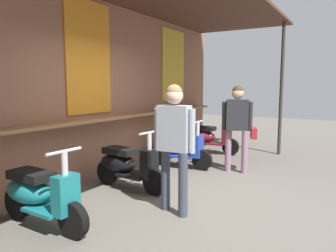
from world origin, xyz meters
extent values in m
plane|color=#605B54|center=(0.00, 0.00, 0.00)|extent=(26.33, 26.33, 0.00)
cube|color=#8C5B44|center=(0.00, 2.02, 1.64)|extent=(9.40, 0.25, 3.28)
cube|color=olive|center=(0.00, 1.72, 1.08)|extent=(8.46, 0.36, 0.05)
cube|color=orange|center=(0.05, 1.89, 2.12)|extent=(1.03, 0.02, 1.88)
cube|color=gold|center=(2.91, 1.89, 2.14)|extent=(1.03, 0.02, 1.70)
cylinder|color=#332D28|center=(3.95, -0.47, 1.58)|extent=(0.08, 0.08, 3.15)
ellipsoid|color=#197075|center=(-1.67, 1.25, 0.40)|extent=(0.40, 0.71, 0.30)
cube|color=black|center=(-1.67, 1.20, 0.60)|extent=(0.31, 0.56, 0.10)
cube|color=#197075|center=(-1.68, 0.90, 0.25)|extent=(0.39, 0.51, 0.04)
cube|color=#197075|center=(-1.69, 0.60, 0.47)|extent=(0.28, 0.17, 0.44)
cylinder|color=#B7B7BC|center=(-1.69, 0.60, 0.60)|extent=(0.07, 0.07, 0.70)
cylinder|color=#B7B7BC|center=(-1.69, 0.60, 0.95)|extent=(0.46, 0.05, 0.04)
cylinder|color=black|center=(-1.69, 0.50, 0.20)|extent=(0.11, 0.40, 0.40)
cylinder|color=black|center=(-1.67, 1.50, 0.20)|extent=(0.11, 0.40, 0.40)
ellipsoid|color=black|center=(-0.01, 1.25, 0.40)|extent=(0.43, 0.73, 0.30)
cube|color=black|center=(-0.02, 1.20, 0.60)|extent=(0.34, 0.57, 0.10)
cube|color=black|center=(-0.04, 0.90, 0.25)|extent=(0.41, 0.53, 0.04)
cube|color=black|center=(-0.06, 0.60, 0.47)|extent=(0.29, 0.18, 0.44)
cylinder|color=#B7B7BC|center=(-0.06, 0.60, 0.60)|extent=(0.07, 0.07, 0.70)
cylinder|color=#B7B7BC|center=(-0.06, 0.60, 0.95)|extent=(0.46, 0.07, 0.04)
cylinder|color=black|center=(-0.07, 0.50, 0.20)|extent=(0.13, 0.41, 0.40)
cylinder|color=black|center=(0.00, 1.50, 0.20)|extent=(0.13, 0.41, 0.40)
ellipsoid|color=#233D9E|center=(1.60, 1.25, 0.40)|extent=(0.41, 0.71, 0.30)
cube|color=black|center=(1.61, 1.20, 0.60)|extent=(0.32, 0.56, 0.10)
cube|color=#233D9E|center=(1.62, 0.90, 0.25)|extent=(0.40, 0.51, 0.04)
cube|color=#233D9E|center=(1.63, 0.60, 0.47)|extent=(0.29, 0.17, 0.44)
cylinder|color=#B7B7BC|center=(1.63, 0.60, 0.60)|extent=(0.07, 0.07, 0.70)
cylinder|color=#B7B7BC|center=(1.63, 0.60, 0.95)|extent=(0.46, 0.05, 0.04)
cylinder|color=black|center=(1.63, 0.50, 0.20)|extent=(0.12, 0.40, 0.40)
cylinder|color=black|center=(1.59, 1.50, 0.20)|extent=(0.12, 0.40, 0.40)
ellipsoid|color=maroon|center=(3.25, 1.25, 0.40)|extent=(0.38, 0.70, 0.30)
cube|color=black|center=(3.25, 1.20, 0.60)|extent=(0.30, 0.55, 0.10)
cube|color=maroon|center=(3.25, 0.90, 0.25)|extent=(0.38, 0.50, 0.04)
cube|color=maroon|center=(3.25, 0.60, 0.47)|extent=(0.28, 0.16, 0.44)
cylinder|color=#B7B7BC|center=(3.25, 0.60, 0.60)|extent=(0.07, 0.07, 0.70)
cylinder|color=#B7B7BC|center=(3.25, 0.60, 0.95)|extent=(0.46, 0.04, 0.04)
cylinder|color=black|center=(3.25, 0.50, 0.20)|extent=(0.10, 0.40, 0.40)
cylinder|color=black|center=(3.25, 1.50, 0.20)|extent=(0.10, 0.40, 0.40)
cylinder|color=gray|center=(1.83, 0.04, 0.41)|extent=(0.12, 0.12, 0.81)
cylinder|color=gray|center=(1.85, -0.28, 0.41)|extent=(0.12, 0.12, 0.81)
cube|color=#232328|center=(1.84, -0.12, 1.10)|extent=(0.34, 0.45, 0.58)
sphere|color=tan|center=(1.84, -0.12, 1.51)|extent=(0.22, 0.22, 0.22)
sphere|color=#472D19|center=(1.84, -0.12, 1.55)|extent=(0.20, 0.20, 0.20)
cylinder|color=#232328|center=(1.75, 0.11, 1.08)|extent=(0.08, 0.08, 0.54)
cylinder|color=#232328|center=(1.93, -0.34, 1.08)|extent=(0.08, 0.08, 0.54)
cube|color=maroon|center=(1.97, -0.40, 0.76)|extent=(0.28, 0.19, 0.20)
cylinder|color=#383D4C|center=(-0.56, -0.24, 0.41)|extent=(0.12, 0.12, 0.82)
cylinder|color=#383D4C|center=(-0.46, 0.07, 0.41)|extent=(0.12, 0.12, 0.82)
cube|color=#999EA8|center=(-0.51, -0.09, 1.11)|extent=(0.23, 0.42, 0.58)
sphere|color=beige|center=(-0.51, -0.09, 1.53)|extent=(0.22, 0.22, 0.22)
sphere|color=olive|center=(-0.51, -0.09, 1.56)|extent=(0.20, 0.20, 0.20)
cylinder|color=#999EA8|center=(-0.49, -0.33, 1.09)|extent=(0.08, 0.08, 0.55)
cylinder|color=#999EA8|center=(-0.53, 0.16, 1.09)|extent=(0.08, 0.08, 0.55)
camera|label=1|loc=(-4.03, -2.09, 1.65)|focal=34.49mm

